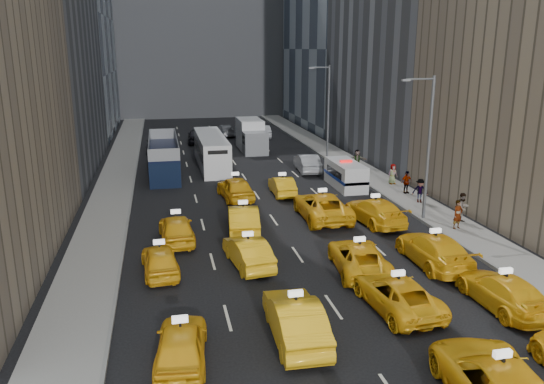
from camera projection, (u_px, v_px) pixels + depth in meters
The scene contains 37 objects.
ground at pixel (350, 331), 20.50m from camera, with size 160.00×160.00×0.00m, color black.
sidewalk_west at pixel (115, 185), 41.98m from camera, with size 3.00×90.00×0.15m, color gray.
sidewalk_east at pixel (365, 173), 46.18m from camera, with size 3.00×90.00×0.15m, color gray.
curb_west at pixel (134, 184), 42.26m from camera, with size 0.15×90.00×0.18m, color slate.
curb_east at pixel (349, 173), 45.89m from camera, with size 0.15×90.00×0.18m, color slate.
streetlight_near at pixel (427, 144), 32.38m from camera, with size 2.15×0.22×9.00m.
streetlight_far at pixel (327, 108), 51.26m from camera, with size 2.15×0.22×9.00m.
taxi_2 at pixel (499, 384), 15.91m from camera, with size 2.69×5.84×1.62m, color yellow.
taxi_4 at pixel (181, 344), 18.21m from camera, with size 1.73×4.29×1.46m, color yellow.
taxi_5 at pixel (295, 319), 19.75m from camera, with size 1.72×4.94×1.63m, color yellow.
taxi_6 at pixel (397, 293), 22.07m from camera, with size 2.30×4.98×1.38m, color yellow.
taxi_7 at pixel (503, 291), 22.18m from camera, with size 2.01×4.94×1.43m, color yellow.
taxi_8 at pixel (160, 260), 25.55m from camera, with size 1.65×4.09×1.39m, color yellow.
taxi_9 at pixel (248, 252), 26.46m from camera, with size 1.55×4.44×1.46m, color yellow.
taxi_10 at pixel (359, 257), 25.85m from camera, with size 2.35×5.11×1.42m, color yellow.
taxi_11 at pixel (434, 250), 26.57m from camera, with size 2.22×5.47×1.59m, color yellow.
taxi_12 at pixel (177, 228), 29.74m from camera, with size 1.83×4.56×1.55m, color yellow.
taxi_13 at pixel (243, 219), 31.29m from camera, with size 1.72×4.94×1.63m, color yellow.
taxi_14 at pixel (322, 206), 33.77m from camera, with size 2.77×6.01×1.67m, color yellow.
taxi_15 at pixel (375, 211), 32.95m from camera, with size 2.17×5.34×1.55m, color yellow.
taxi_16 at pixel (235, 188), 38.18m from camera, with size 1.96×4.87×1.66m, color yellow.
taxi_17 at pixel (282, 186), 39.34m from camera, with size 1.45×4.15×1.37m, color yellow.
nypd_van at pixel (346, 175), 41.40m from camera, with size 2.30×5.14×2.15m.
double_decker at pixel (164, 156), 45.78m from camera, with size 3.02×10.81×3.11m.
city_bus at pixel (211, 151), 48.57m from camera, with size 3.26×11.34×2.89m.
box_truck at pixel (251, 136), 56.32m from camera, with size 3.05×7.22×3.21m.
misc_car_0 at pixel (307, 163), 46.66m from camera, with size 1.68×4.83×1.59m, color #95969C.
misc_car_1 at pixel (160, 144), 55.75m from camera, with size 2.69×5.84×1.62m, color black.
misc_car_2 at pixel (225, 130), 65.77m from camera, with size 1.96×4.81×1.40m, color slate.
misc_car_3 at pixel (196, 136), 60.77m from camera, with size 1.96×4.86×1.66m, color black.
misc_car_4 at pixel (263, 131), 64.51m from camera, with size 1.63×4.67×1.54m, color #A3A5AB.
pedestrian_0 at pixel (458, 214), 31.43m from camera, with size 0.64×0.42×1.75m, color gray.
pedestrian_1 at pixel (462, 208), 32.58m from camera, with size 0.91×0.50×1.87m, color gray.
pedestrian_2 at pixel (420, 191), 36.82m from camera, with size 1.08×0.45×1.68m, color gray.
pedestrian_3 at pixel (406, 182), 39.12m from camera, with size 0.99×0.45×1.69m, color gray.
pedestrian_4 at pixel (393, 174), 41.85m from camera, with size 0.79×0.43×1.61m, color gray.
pedestrian_5 at pixel (357, 160), 46.58m from camera, with size 1.69×0.49×1.82m, color gray.
Camera 1 is at (-6.76, -17.35, 10.57)m, focal length 35.00 mm.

